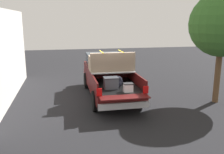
{
  "coord_description": "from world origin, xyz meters",
  "views": [
    {
      "loc": [
        -11.15,
        2.14,
        3.59
      ],
      "look_at": [
        -0.6,
        0.0,
        1.1
      ],
      "focal_mm": 39.89,
      "sensor_mm": 36.0,
      "label": 1
    }
  ],
  "objects": [
    {
      "name": "tree_background",
      "position": [
        -1.68,
        -4.49,
        3.4
      ],
      "size": [
        2.75,
        2.75,
        4.79
      ],
      "color": "brown",
      "rests_on": "ground_plane"
    },
    {
      "name": "building_facade",
      "position": [
        0.63,
        4.59,
        2.02
      ],
      "size": [
        8.84,
        0.36,
        4.04
      ],
      "primitive_type": "cube",
      "color": "silver",
      "rests_on": "ground_plane"
    },
    {
      "name": "ground_plane",
      "position": [
        0.0,
        0.0,
        0.0
      ],
      "size": [
        40.0,
        40.0,
        0.0
      ],
      "primitive_type": "plane",
      "color": "black"
    },
    {
      "name": "pickup_truck",
      "position": [
        0.37,
        0.0,
        0.97
      ],
      "size": [
        6.05,
        2.06,
        2.23
      ],
      "color": "#470F0F",
      "rests_on": "ground_plane"
    }
  ]
}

